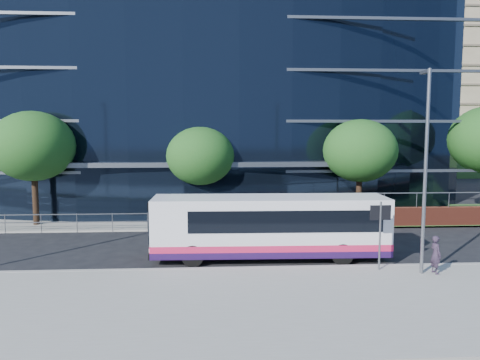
{
  "coord_description": "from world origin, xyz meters",
  "views": [
    {
      "loc": [
        -2.28,
        -19.8,
        5.78
      ],
      "look_at": [
        -0.6,
        8.0,
        2.85
      ],
      "focal_mm": 35.0,
      "sensor_mm": 36.0,
      "label": 1
    }
  ],
  "objects": [
    {
      "name": "pavement_near",
      "position": [
        0.0,
        -5.0,
        0.07
      ],
      "size": [
        80.0,
        8.0,
        0.15
      ],
      "primitive_type": "cube",
      "color": "gray",
      "rests_on": "ground"
    },
    {
      "name": "tree_far_b",
      "position": [
        -3.0,
        9.5,
        4.21
      ],
      "size": [
        4.29,
        4.29,
        6.05
      ],
      "color": "black",
      "rests_on": "ground"
    },
    {
      "name": "streetlight_east",
      "position": [
        6.0,
        -2.17,
        4.44
      ],
      "size": [
        0.15,
        0.77,
        8.0
      ],
      "color": "slate",
      "rests_on": "pavement_near"
    },
    {
      "name": "yellow_line_inner",
      "position": [
        0.0,
        -0.65,
        0.01
      ],
      "size": [
        80.0,
        0.08,
        0.01
      ],
      "primitive_type": "cube",
      "color": "gold",
      "rests_on": "ground"
    },
    {
      "name": "pedestrian",
      "position": [
        6.54,
        -2.23,
        0.91
      ],
      "size": [
        0.44,
        0.6,
        1.52
      ],
      "primitive_type": "imported",
      "rotation": [
        0.0,
        0.0,
        1.72
      ],
      "color": "#2C2132",
      "rests_on": "pavement_near"
    },
    {
      "name": "street_sign",
      "position": [
        4.5,
        -1.59,
        2.15
      ],
      "size": [
        0.85,
        0.09,
        2.8
      ],
      "color": "slate",
      "rests_on": "pavement_near"
    },
    {
      "name": "kerb",
      "position": [
        0.0,
        -1.0,
        0.08
      ],
      "size": [
        80.0,
        0.25,
        0.16
      ],
      "primitive_type": "cube",
      "color": "gray",
      "rests_on": "ground"
    },
    {
      "name": "city_bus",
      "position": [
        0.4,
        0.75,
        1.51
      ],
      "size": [
        10.57,
        2.63,
        2.84
      ],
      "rotation": [
        0.0,
        0.0,
        -0.02
      ],
      "color": "silver",
      "rests_on": "ground"
    },
    {
      "name": "ground",
      "position": [
        0.0,
        0.0,
        0.0
      ],
      "size": [
        200.0,
        200.0,
        0.0
      ],
      "primitive_type": "plane",
      "color": "black",
      "rests_on": "ground"
    },
    {
      "name": "apartment_block",
      "position": [
        32.0,
        57.21,
        11.11
      ],
      "size": [
        60.0,
        42.0,
        30.0
      ],
      "color": "#2D511E",
      "rests_on": "ground"
    },
    {
      "name": "tree_far_a",
      "position": [
        -13.0,
        9.0,
        4.86
      ],
      "size": [
        4.95,
        4.95,
        6.98
      ],
      "color": "black",
      "rests_on": "ground"
    },
    {
      "name": "yellow_line_outer",
      "position": [
        0.0,
        -0.8,
        0.01
      ],
      "size": [
        80.0,
        0.08,
        0.01
      ],
      "primitive_type": "cube",
      "color": "gold",
      "rests_on": "ground"
    },
    {
      "name": "tree_dist_e",
      "position": [
        24.0,
        40.0,
        4.54
      ],
      "size": [
        4.62,
        4.62,
        6.51
      ],
      "color": "black",
      "rests_on": "ground"
    },
    {
      "name": "guard_railings",
      "position": [
        -8.0,
        7.0,
        0.82
      ],
      "size": [
        24.0,
        0.05,
        1.1
      ],
      "color": "slate",
      "rests_on": "ground"
    },
    {
      "name": "far_forecourt",
      "position": [
        -6.0,
        11.0,
        0.05
      ],
      "size": [
        50.0,
        8.0,
        0.1
      ],
      "primitive_type": "cube",
      "color": "gray",
      "rests_on": "ground"
    },
    {
      "name": "glass_office",
      "position": [
        -4.0,
        20.85,
        8.0
      ],
      "size": [
        44.0,
        23.1,
        16.0
      ],
      "color": "black",
      "rests_on": "ground"
    },
    {
      "name": "tree_far_c",
      "position": [
        7.0,
        9.0,
        4.54
      ],
      "size": [
        4.62,
        4.62,
        6.51
      ],
      "color": "black",
      "rests_on": "ground"
    }
  ]
}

